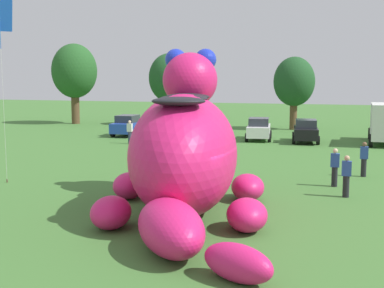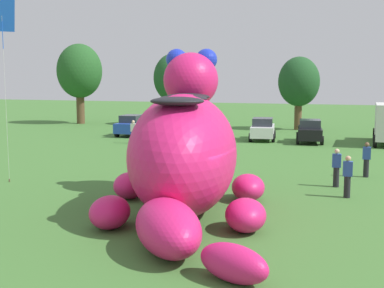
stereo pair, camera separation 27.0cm
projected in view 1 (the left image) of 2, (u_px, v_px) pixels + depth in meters
The scene contains 14 objects.
ground_plane at pixel (192, 226), 16.87m from camera, with size 160.00×160.00×0.00m, color #427533.
giant_inflatable_creature at pixel (184, 152), 18.23m from camera, with size 7.88×11.01×6.00m.
car_blue at pixel (128, 125), 42.90m from camera, with size 2.08×4.17×1.72m.
car_red at pixel (165, 127), 41.74m from camera, with size 2.49×4.34×1.72m.
car_silver at pixel (209, 127), 41.19m from camera, with size 1.95×4.10×1.72m.
car_white at pixel (259, 129), 39.93m from camera, with size 2.34×4.29×1.72m.
car_black at pixel (306, 131), 38.46m from camera, with size 2.28×4.26×1.72m.
tree_far_left at pixel (74, 72), 53.42m from camera, with size 4.67×4.67×8.28m.
tree_left at pixel (169, 78), 51.92m from camera, with size 4.06×4.06×7.22m.
tree_mid_left at pixel (294, 82), 47.44m from camera, with size 3.78×3.78×6.71m.
spectator_near_inflatable at pixel (130, 132), 37.70m from camera, with size 0.38×0.26×1.71m.
spectator_mid_field at pixel (346, 176), 20.81m from camera, with size 0.38×0.26×1.71m.
spectator_by_cars at pixel (335, 168), 22.86m from camera, with size 0.38×0.26×1.71m.
spectator_wandering at pixel (364, 159), 25.14m from camera, with size 0.38×0.26×1.71m.
Camera 1 is at (4.85, -15.66, 4.82)m, focal length 48.30 mm.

